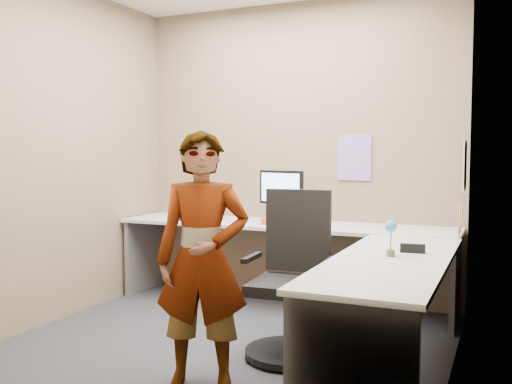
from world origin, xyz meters
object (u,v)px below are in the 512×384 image
at_px(office_chair, 291,290).
at_px(desk, 308,254).
at_px(monitor, 281,190).
at_px(person, 202,259).

bearing_deg(office_chair, desk, 93.01).
distance_m(monitor, office_chair, 1.27).
bearing_deg(desk, monitor, 130.18).
distance_m(office_chair, person, 0.78).
relative_size(monitor, person, 0.29).
distance_m(desk, monitor, 0.77).
bearing_deg(person, desk, 59.59).
relative_size(desk, office_chair, 2.77).
relative_size(desk, monitor, 7.01).
relative_size(office_chair, person, 0.73).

